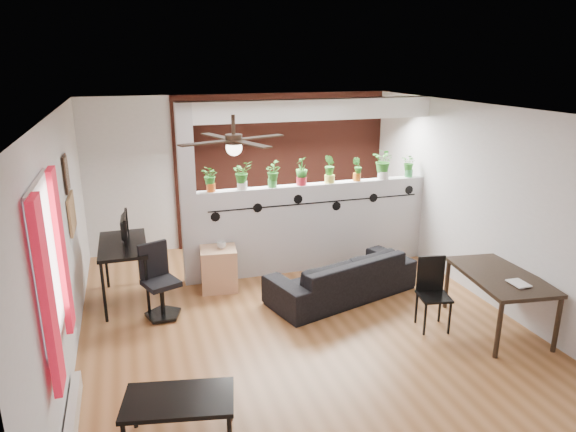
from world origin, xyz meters
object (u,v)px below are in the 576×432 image
Objects in this scene: potted_plant_0 at (211,178)px; potted_plant_1 at (242,174)px; cup at (221,245)px; coffee_table at (179,403)px; potted_plant_3 at (302,170)px; sofa at (342,276)px; ceiling_fan at (234,143)px; folding_chair at (432,286)px; potted_plant_4 at (330,168)px; computer_desk at (123,249)px; potted_plant_2 at (272,174)px; cube_shelf at (219,269)px; potted_plant_5 at (357,169)px; potted_plant_6 at (384,163)px; office_chair at (159,286)px; dining_table at (500,280)px; potted_plant_7 at (409,165)px.

potted_plant_1 reaches higher than potted_plant_0.
cup is 0.12× the size of coffee_table.
potted_plant_3 reaches higher than sofa.
ceiling_fan is 1.35× the size of folding_chair.
computer_desk is at bearing -173.65° from potted_plant_4.
ceiling_fan is 2.16m from potted_plant_2.
cube_shelf is at bearing 88.92° from ceiling_fan.
potted_plant_5 is 2.39m from folding_chair.
potted_plant_2 is 1.35m from potted_plant_5.
sofa is (0.67, -1.09, -1.26)m from potted_plant_2.
ceiling_fan is 3.34× the size of potted_plant_5.
cup is at bearing 140.69° from folding_chair.
potted_plant_6 is 3.86m from office_chair.
cup is at bearing 144.27° from dining_table.
office_chair is at bearing -167.19° from potted_plant_7.
potted_plant_5 is (2.26, 0.00, -0.01)m from potted_plant_0.
potted_plant_0 is 1.02× the size of potted_plant_7.
ceiling_fan is 1.04× the size of computer_desk.
folding_chair reaches higher than coffee_table.
potted_plant_0 is at bearing -180.00° from potted_plant_5.
potted_plant_4 is at bearing 0.00° from potted_plant_2.
ceiling_fan is at bearing -84.04° from cube_shelf.
potted_plant_6 is at bearing 33.41° from ceiling_fan.
potted_plant_2 is at bearing 180.00° from potted_plant_4.
cube_shelf is (-0.90, -0.34, -1.25)m from potted_plant_2.
sofa is at bearing -102.14° from potted_plant_4.
office_chair reaches higher than computer_desk.
dining_table is at bearing -49.46° from potted_plant_2.
potted_plant_0 is 1.81m from potted_plant_4.
potted_plant_3 is at bearing 180.00° from potted_plant_6.
computer_desk is (-4.41, -0.34, -0.80)m from potted_plant_7.
dining_table is at bearing -22.54° from folding_chair.
folding_chair is at bearing -49.72° from potted_plant_1.
ceiling_fan reaches higher than computer_desk.
office_chair is 2.37m from coffee_table.
coffee_table is at bearing -99.42° from cube_shelf.
folding_chair is (0.03, -2.16, -1.02)m from potted_plant_5.
potted_plant_5 is at bearing 16.36° from office_chair.
cube_shelf is (-0.44, -0.34, -1.26)m from potted_plant_1.
coffee_table is (-3.87, -0.81, -0.25)m from dining_table.
potted_plant_6 is at bearing 14.22° from cube_shelf.
potted_plant_6 is at bearing 0.00° from potted_plant_4.
potted_plant_7 is 5.32m from coffee_table.
potted_plant_0 is 2.26m from potted_plant_5.
coffee_table is (-1.76, -3.28, -1.17)m from potted_plant_2.
potted_plant_0 is 3.58m from coffee_table.
cube_shelf is (-2.25, -0.34, -1.24)m from potted_plant_5.
potted_plant_0 is at bearing 180.00° from potted_plant_1.
folding_chair is 3.34m from coffee_table.
sofa is at bearing -122.26° from potted_plant_5.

